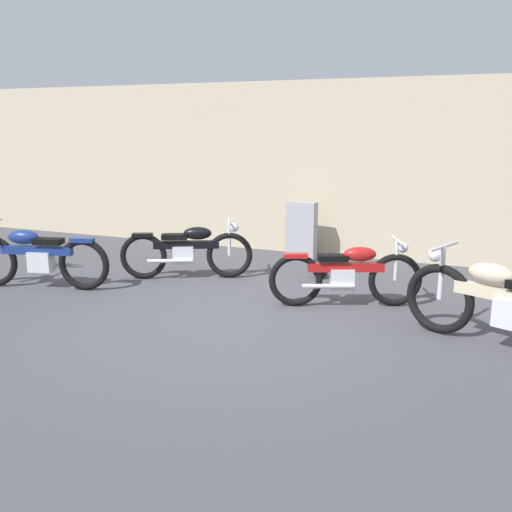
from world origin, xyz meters
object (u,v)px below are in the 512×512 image
object	(u,v)px
helmet	(320,270)
motorcycle_cream	(506,305)
motorcycle_red	(347,274)
motorcycle_blue	(36,257)
stone_marker	(301,231)
motorcycle_black	(188,251)

from	to	relation	value
helmet	motorcycle_cream	world-z (taller)	motorcycle_cream
motorcycle_red	motorcycle_cream	xyz separation A→B (m)	(1.80, -0.82, 0.06)
helmet	motorcycle_blue	distance (m)	4.11
motorcycle_red	motorcycle_cream	bearing A→B (deg)	-46.08
stone_marker	motorcycle_red	xyz separation A→B (m)	(1.28, -2.21, -0.08)
stone_marker	helmet	xyz separation A→B (m)	(0.62, -1.04, -0.38)
stone_marker	helmet	size ratio (longest dim) A/B	4.10
motorcycle_red	motorcycle_black	xyz separation A→B (m)	(-2.51, 0.43, 0.01)
motorcycle_red	motorcycle_blue	world-z (taller)	motorcycle_blue
motorcycle_red	motorcycle_black	world-z (taller)	motorcycle_black
motorcycle_blue	motorcycle_cream	bearing A→B (deg)	166.28
motorcycle_red	helmet	bearing A→B (deg)	97.61
motorcycle_cream	motorcycle_blue	distance (m)	6.05
helmet	motorcycle_black	world-z (taller)	motorcycle_black
motorcycle_cream	helmet	bearing A→B (deg)	-16.40
helmet	motorcycle_cream	xyz separation A→B (m)	(2.46, -1.99, 0.36)
stone_marker	motorcycle_black	world-z (taller)	stone_marker
motorcycle_red	motorcycle_cream	distance (m)	1.98
stone_marker	helmet	bearing A→B (deg)	-59.16
helmet	motorcycle_cream	distance (m)	3.18
motorcycle_cream	motorcycle_blue	xyz separation A→B (m)	(-6.05, 0.02, -0.03)
motorcycle_black	motorcycle_blue	size ratio (longest dim) A/B	0.89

